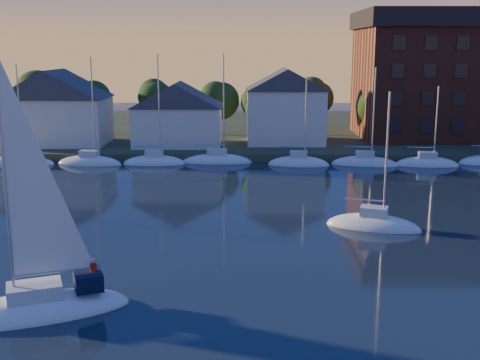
{
  "coord_description": "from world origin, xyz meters",
  "views": [
    {
      "loc": [
        2.55,
        -20.37,
        13.34
      ],
      "look_at": [
        2.26,
        22.0,
        4.02
      ],
      "focal_mm": 45.0,
      "sensor_mm": 36.0,
      "label": 1
    }
  ],
  "objects_px": {
    "condo_block": "(469,74)",
    "hero_sailboat": "(39,303)",
    "clubhouse_centre": "(178,113)",
    "clubhouse_west": "(56,106)",
    "drifting_sailboat_right": "(373,227)",
    "clubhouse_east": "(285,105)"
  },
  "relations": [
    {
      "from": "condo_block",
      "to": "drifting_sailboat_right",
      "type": "distance_m",
      "value": 47.82
    },
    {
      "from": "clubhouse_west",
      "to": "hero_sailboat",
      "type": "height_order",
      "value": "hero_sailboat"
    },
    {
      "from": "clubhouse_east",
      "to": "drifting_sailboat_right",
      "type": "bearing_deg",
      "value": -83.01
    },
    {
      "from": "clubhouse_west",
      "to": "clubhouse_centre",
      "type": "xyz_separation_m",
      "value": [
        16.0,
        -1.0,
        -0.8
      ]
    },
    {
      "from": "clubhouse_west",
      "to": "drifting_sailboat_right",
      "type": "height_order",
      "value": "clubhouse_west"
    },
    {
      "from": "clubhouse_centre",
      "to": "condo_block",
      "type": "xyz_separation_m",
      "value": [
        40.0,
        7.95,
        4.66
      ]
    },
    {
      "from": "clubhouse_centre",
      "to": "condo_block",
      "type": "bearing_deg",
      "value": 11.24
    },
    {
      "from": "clubhouse_centre",
      "to": "condo_block",
      "type": "distance_m",
      "value": 41.05
    },
    {
      "from": "clubhouse_east",
      "to": "drifting_sailboat_right",
      "type": "relative_size",
      "value": 0.92
    },
    {
      "from": "condo_block",
      "to": "hero_sailboat",
      "type": "relative_size",
      "value": 2.1
    },
    {
      "from": "clubhouse_centre",
      "to": "clubhouse_east",
      "type": "distance_m",
      "value": 14.17
    },
    {
      "from": "clubhouse_east",
      "to": "clubhouse_west",
      "type": "bearing_deg",
      "value": -178.09
    },
    {
      "from": "condo_block",
      "to": "drifting_sailboat_right",
      "type": "xyz_separation_m",
      "value": [
        -21.64,
        -41.52,
        -9.7
      ]
    },
    {
      "from": "drifting_sailboat_right",
      "to": "clubhouse_east",
      "type": "bearing_deg",
      "value": 116.12
    },
    {
      "from": "clubhouse_west",
      "to": "drifting_sailboat_right",
      "type": "relative_size",
      "value": 1.2
    },
    {
      "from": "clubhouse_west",
      "to": "clubhouse_centre",
      "type": "relative_size",
      "value": 1.18
    },
    {
      "from": "hero_sailboat",
      "to": "clubhouse_west",
      "type": "bearing_deg",
      "value": -95.29
    },
    {
      "from": "clubhouse_centre",
      "to": "condo_block",
      "type": "height_order",
      "value": "condo_block"
    },
    {
      "from": "clubhouse_west",
      "to": "drifting_sailboat_right",
      "type": "distance_m",
      "value": 49.09
    },
    {
      "from": "clubhouse_centre",
      "to": "hero_sailboat",
      "type": "bearing_deg",
      "value": -92.3
    },
    {
      "from": "clubhouse_west",
      "to": "condo_block",
      "type": "height_order",
      "value": "condo_block"
    },
    {
      "from": "hero_sailboat",
      "to": "drifting_sailboat_right",
      "type": "bearing_deg",
      "value": -164.22
    }
  ]
}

